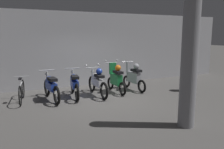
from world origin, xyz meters
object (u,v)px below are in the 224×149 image
motorbike_slot_3 (116,78)px  support_pillar (189,62)px  motorbike_slot_0 (51,87)px  motorbike_slot_4 (134,77)px  trash_bin (188,81)px  motorbike_slot_2 (97,82)px  bicycle (22,92)px  motorbike_slot_1 (74,84)px

motorbike_slot_3 → support_pillar: bearing=-88.4°
motorbike_slot_0 → motorbike_slot_4: motorbike_slot_4 is taller
motorbike_slot_0 → support_pillar: bearing=-54.9°
support_pillar → trash_bin: support_pillar is taller
motorbike_slot_4 → support_pillar: 4.21m
motorbike_slot_2 → motorbike_slot_4: (1.73, 0.23, 0.04)m
motorbike_slot_0 → bicycle: 1.01m
bicycle → support_pillar: support_pillar is taller
motorbike_slot_1 → trash_bin: bearing=-13.1°
motorbike_slot_4 → motorbike_slot_0: bearing=-177.7°
motorbike_slot_2 → motorbike_slot_3: (0.87, 0.16, 0.04)m
support_pillar → trash_bin: (2.73, 2.86, -1.25)m
motorbike_slot_3 → support_pillar: support_pillar is taller
motorbike_slot_2 → bicycle: (-2.71, 0.31, -0.17)m
motorbike_slot_1 → trash_bin: size_ratio=2.33×
bicycle → motorbike_slot_3: bearing=-2.3°
bicycle → support_pillar: 5.65m
motorbike_slot_0 → motorbike_slot_3: motorbike_slot_3 is taller
motorbike_slot_0 → bicycle: motorbike_slot_0 is taller
motorbike_slot_1 → motorbike_slot_2: motorbike_slot_2 is taller
motorbike_slot_2 → support_pillar: size_ratio=0.59×
support_pillar → trash_bin: 4.15m
motorbike_slot_0 → motorbike_slot_1: size_ratio=1.00×
motorbike_slot_2 → support_pillar: (0.98, -3.77, 1.13)m
motorbike_slot_0 → motorbike_slot_2: size_ratio=1.00×
motorbike_slot_1 → support_pillar: (1.84, -3.93, 1.17)m
motorbike_slot_1 → motorbike_slot_3: size_ratio=1.16×
motorbike_slot_0 → motorbike_slot_3: 2.60m
motorbike_slot_4 → support_pillar: bearing=-100.7°
motorbike_slot_3 → motorbike_slot_4: bearing=4.6°
motorbike_slot_2 → support_pillar: bearing=-75.5°
bicycle → support_pillar: size_ratio=0.52×
motorbike_slot_0 → support_pillar: support_pillar is taller
motorbike_slot_4 → trash_bin: 2.28m
motorbike_slot_3 → bicycle: (-3.58, 0.15, -0.21)m
motorbike_slot_0 → motorbike_slot_2: bearing=-3.0°
motorbike_slot_2 → motorbike_slot_0: bearing=177.0°
motorbike_slot_1 → motorbike_slot_3: bearing=0.0°
motorbike_slot_4 → trash_bin: size_ratio=2.02×
motorbike_slot_0 → motorbike_slot_2: (1.73, -0.09, 0.04)m
motorbike_slot_2 → trash_bin: 3.81m
motorbike_slot_2 → support_pillar: support_pillar is taller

